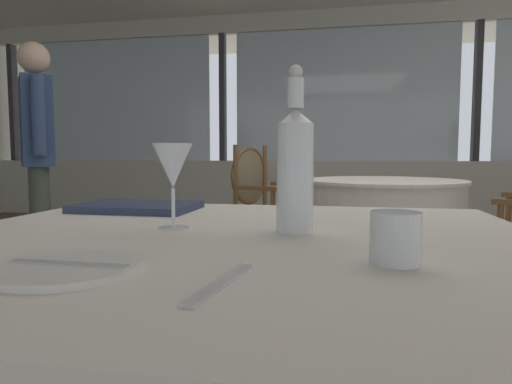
% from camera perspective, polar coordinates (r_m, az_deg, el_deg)
% --- Properties ---
extents(ground_plane, '(14.30, 14.30, 0.00)m').
position_cam_1_polar(ground_plane, '(2.68, 11.78, -15.56)').
color(ground_plane, '#756047').
extents(window_wall_far, '(11.00, 0.14, 2.93)m').
position_cam_1_polar(window_wall_far, '(6.33, 11.18, 6.84)').
color(window_wall_far, beige).
rests_on(window_wall_far, ground_plane).
extents(side_plate, '(0.19, 0.19, 0.01)m').
position_cam_1_polar(side_plate, '(0.65, -23.20, -9.08)').
color(side_plate, white).
rests_on(side_plate, foreground_table).
extents(butter_knife, '(0.17, 0.02, 0.00)m').
position_cam_1_polar(butter_knife, '(0.65, -23.21, -8.63)').
color(butter_knife, silver).
rests_on(butter_knife, foreground_table).
extents(dinner_fork, '(0.04, 0.18, 0.00)m').
position_cam_1_polar(dinner_fork, '(0.54, -4.57, -11.69)').
color(dinner_fork, silver).
rests_on(dinner_fork, foreground_table).
extents(water_bottle, '(0.07, 0.07, 0.34)m').
position_cam_1_polar(water_bottle, '(0.89, 5.09, 3.37)').
color(water_bottle, white).
rests_on(water_bottle, foreground_table).
extents(wine_glass, '(0.09, 0.09, 0.18)m').
position_cam_1_polar(wine_glass, '(0.94, -10.75, 3.13)').
color(wine_glass, white).
rests_on(wine_glass, foreground_table).
extents(water_tumbler, '(0.07, 0.07, 0.08)m').
position_cam_1_polar(water_tumbler, '(0.67, 17.63, -5.66)').
color(water_tumbler, white).
rests_on(water_tumbler, foreground_table).
extents(menu_book, '(0.33, 0.23, 0.02)m').
position_cam_1_polar(menu_book, '(1.30, -15.09, -1.86)').
color(menu_book, '#2D3856').
rests_on(menu_book, foreground_table).
extents(background_table_0, '(1.04, 1.04, 0.77)m').
position_cam_1_polar(background_table_0, '(3.03, 16.07, -5.71)').
color(background_table_0, white).
rests_on(background_table_0, ground_plane).
extents(dining_chair_0_1, '(0.61, 0.64, 1.00)m').
position_cam_1_polar(dining_chair_0_1, '(3.41, 0.81, -0.96)').
color(dining_chair_0_1, brown).
rests_on(dining_chair_0_1, ground_plane).
extents(diner_person_0, '(0.39, 0.42, 1.73)m').
position_cam_1_polar(diner_person_0, '(3.56, -26.50, 5.30)').
color(diner_person_0, '#424C42').
rests_on(diner_person_0, ground_plane).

